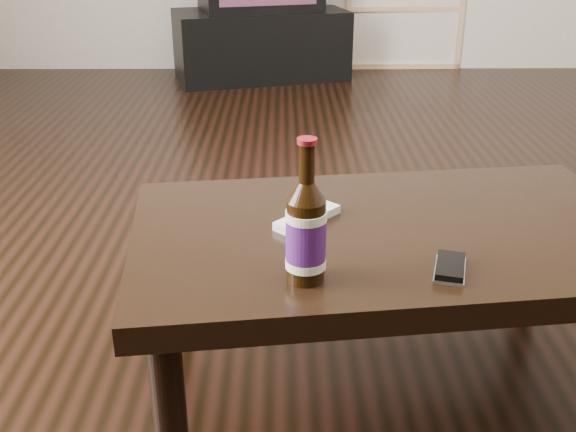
{
  "coord_description": "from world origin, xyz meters",
  "views": [
    {
      "loc": [
        -0.51,
        -1.51,
        0.97
      ],
      "look_at": [
        -0.5,
        -0.5,
        0.51
      ],
      "focal_mm": 42.0,
      "sensor_mm": 36.0,
      "label": 1
    }
  ],
  "objects_px": {
    "coffee_table": "(389,249)",
    "remote": "(307,218)",
    "tv_stand": "(261,44)",
    "phone": "(450,268)",
    "beer_bottle": "(306,233)"
  },
  "relations": [
    {
      "from": "coffee_table",
      "to": "remote",
      "type": "relative_size",
      "value": 7.61
    },
    {
      "from": "tv_stand",
      "to": "coffee_table",
      "type": "distance_m",
      "value": 3.06
    },
    {
      "from": "phone",
      "to": "remote",
      "type": "relative_size",
      "value": 0.77
    },
    {
      "from": "coffee_table",
      "to": "phone",
      "type": "xyz_separation_m",
      "value": [
        0.08,
        -0.19,
        0.06
      ]
    },
    {
      "from": "coffee_table",
      "to": "remote",
      "type": "distance_m",
      "value": 0.18
    },
    {
      "from": "beer_bottle",
      "to": "remote",
      "type": "height_order",
      "value": "beer_bottle"
    },
    {
      "from": "tv_stand",
      "to": "coffee_table",
      "type": "bearing_deg",
      "value": -98.43
    },
    {
      "from": "coffee_table",
      "to": "beer_bottle",
      "type": "height_order",
      "value": "beer_bottle"
    },
    {
      "from": "tv_stand",
      "to": "phone",
      "type": "distance_m",
      "value": 3.25
    },
    {
      "from": "coffee_table",
      "to": "remote",
      "type": "height_order",
      "value": "remote"
    },
    {
      "from": "tv_stand",
      "to": "phone",
      "type": "xyz_separation_m",
      "value": [
        0.43,
        -3.22,
        0.19
      ]
    },
    {
      "from": "beer_bottle",
      "to": "remote",
      "type": "distance_m",
      "value": 0.25
    },
    {
      "from": "beer_bottle",
      "to": "phone",
      "type": "xyz_separation_m",
      "value": [
        0.25,
        0.02,
        -0.08
      ]
    },
    {
      "from": "tv_stand",
      "to": "remote",
      "type": "relative_size",
      "value": 7.15
    },
    {
      "from": "tv_stand",
      "to": "remote",
      "type": "distance_m",
      "value": 3.02
    }
  ]
}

